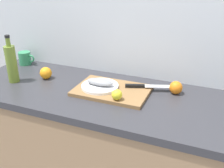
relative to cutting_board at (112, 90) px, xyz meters
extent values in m
cube|color=silver|center=(0.13, 0.29, 0.34)|extent=(3.20, 0.05, 2.50)
cube|color=#9E7A56|center=(0.13, -0.03, -0.48)|extent=(2.00, 0.58, 0.86)
cube|color=#333338|center=(0.13, -0.03, -0.03)|extent=(2.00, 0.60, 0.04)
cube|color=olive|center=(0.00, 0.00, 0.00)|extent=(0.41, 0.28, 0.02)
cylinder|color=white|center=(-0.07, -0.01, 0.02)|extent=(0.21, 0.21, 0.01)
ellipsoid|color=gray|center=(-0.07, -0.01, 0.04)|extent=(0.16, 0.07, 0.04)
cube|color=silver|center=(0.25, 0.12, 0.02)|extent=(0.18, 0.09, 0.00)
cube|color=black|center=(0.11, 0.07, 0.02)|extent=(0.11, 0.06, 0.02)
sphere|color=yellow|center=(0.07, -0.11, 0.04)|extent=(0.06, 0.06, 0.06)
cylinder|color=olive|center=(-0.61, -0.09, 0.10)|extent=(0.06, 0.06, 0.22)
cylinder|color=olive|center=(-0.61, -0.09, 0.24)|extent=(0.03, 0.03, 0.05)
cylinder|color=black|center=(-0.61, -0.09, 0.27)|extent=(0.03, 0.03, 0.02)
cylinder|color=#338C59|center=(-0.75, 0.18, 0.04)|extent=(0.08, 0.08, 0.09)
torus|color=#338C59|center=(-0.69, 0.18, 0.04)|extent=(0.06, 0.01, 0.06)
sphere|color=orange|center=(0.33, 0.12, 0.03)|extent=(0.07, 0.07, 0.07)
sphere|color=orange|center=(-0.46, 0.02, 0.03)|extent=(0.07, 0.07, 0.07)
camera|label=1|loc=(0.51, -1.25, 0.65)|focal=42.66mm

